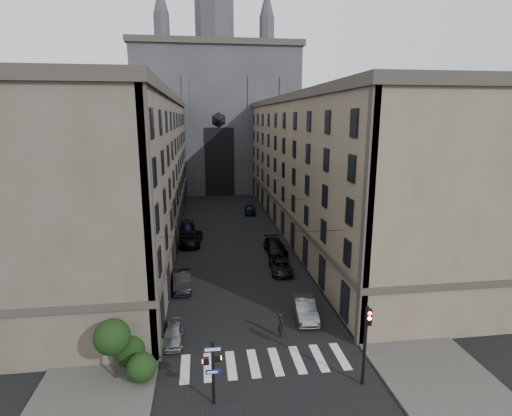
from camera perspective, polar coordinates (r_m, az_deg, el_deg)
name	(u,v)px	position (r m, az deg, el deg)	size (l,w,h in m)	color
ground	(279,416)	(24.67, 3.32, -27.59)	(260.00, 260.00, 0.00)	black
sidewalk_left	(155,235)	(57.08, -14.30, -3.78)	(7.00, 80.00, 0.15)	#383533
sidewalk_right	(302,229)	(58.46, 6.63, -3.07)	(7.00, 80.00, 0.15)	#383533
zebra_crossing	(265,362)	(28.59, 1.25, -21.16)	(11.00, 3.20, 0.01)	beige
building_left	(128,169)	(55.65, -17.84, 5.35)	(13.60, 60.60, 18.85)	#474237
building_right	(324,166)	(57.46, 9.72, 5.99)	(13.60, 60.60, 18.85)	brown
gothic_tower	(216,109)	(93.46, -5.69, 13.86)	(35.00, 23.00, 58.00)	#2D2D33
pedestrian_signal_left	(213,368)	(24.14, -6.20, -21.73)	(1.02, 0.38, 4.00)	black
traffic_light_right	(366,336)	(25.75, 15.45, -17.23)	(0.34, 0.50, 5.20)	black
shrub_cluster	(128,348)	(27.81, -17.80, -18.53)	(3.90, 4.40, 3.90)	black
tram_wires	(230,183)	(54.87, -3.78, 3.62)	(14.00, 60.00, 0.43)	black
car_left_near	(173,333)	(31.00, -11.75, -17.12)	(1.54, 3.82, 1.30)	slate
car_left_midnear	(182,281)	(39.22, -10.53, -10.20)	(1.68, 4.83, 1.59)	black
car_left_midfar	(191,239)	(52.01, -9.30, -4.34)	(2.64, 5.73, 1.59)	black
car_left_far	(186,229)	(56.67, -9.99, -2.99)	(2.08, 5.11, 1.48)	black
car_right_near	(305,309)	(33.73, 6.97, -14.09)	(1.64, 4.69, 1.55)	slate
car_right_midnear	(281,266)	(42.55, 3.57, -8.34)	(2.16, 4.68, 1.30)	black
car_right_midfar	(275,247)	(48.15, 2.78, -5.58)	(2.25, 5.54, 1.61)	black
car_right_far	(250,209)	(67.57, -0.85, -0.20)	(1.82, 4.53, 1.54)	black
pedestrian	(281,325)	(30.88, 3.56, -16.33)	(0.70, 0.46, 1.92)	black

